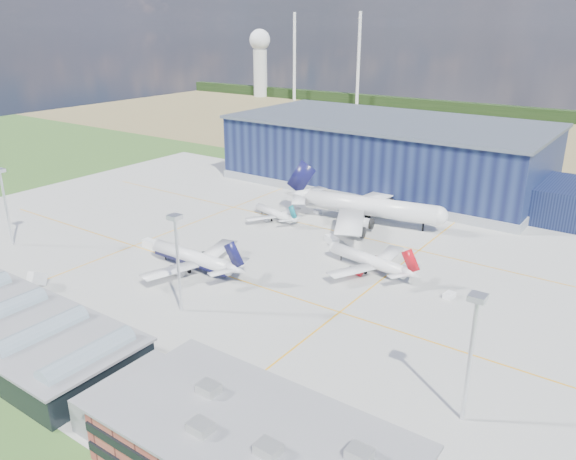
# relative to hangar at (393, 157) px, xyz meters

# --- Properties ---
(ground) EXTENTS (600.00, 600.00, 0.00)m
(ground) POSITION_rel_hangar_xyz_m (-2.81, -94.80, -11.62)
(ground) COLOR #304F1D
(ground) RESTS_ON ground
(apron) EXTENTS (220.00, 160.00, 0.08)m
(apron) POSITION_rel_hangar_xyz_m (-2.81, -84.80, -11.59)
(apron) COLOR #A3A39E
(apron) RESTS_ON ground
(farmland) EXTENTS (600.00, 220.00, 0.01)m
(farmland) POSITION_rel_hangar_xyz_m (-2.81, 125.20, -11.62)
(farmland) COLOR #927B4E
(farmland) RESTS_ON ground
(treeline) EXTENTS (600.00, 8.00, 8.00)m
(treeline) POSITION_rel_hangar_xyz_m (-2.81, 205.20, -7.62)
(treeline) COLOR black
(treeline) RESTS_ON ground
(horizon_dressing) EXTENTS (440.20, 18.00, 70.00)m
(horizon_dressing) POSITION_rel_hangar_xyz_m (-194.11, 199.58, 22.58)
(horizon_dressing) COLOR silver
(horizon_dressing) RESTS_ON ground
(hangar) EXTENTS (145.00, 62.00, 26.10)m
(hangar) POSITION_rel_hangar_xyz_m (0.00, 0.00, 0.00)
(hangar) COLOR #101636
(hangar) RESTS_ON ground
(ops_building) EXTENTS (46.00, 23.00, 10.90)m
(ops_building) POSITION_rel_hangar_xyz_m (52.20, -154.81, -6.82)
(ops_building) COLOR brown
(ops_building) RESTS_ON ground
(glass_concourse) EXTENTS (78.00, 23.00, 8.60)m
(glass_concourse) POSITION_rel_hangar_xyz_m (-9.26, -154.80, -7.93)
(glass_concourse) COLOR black
(glass_concourse) RESTS_ON ground
(light_mast_west) EXTENTS (2.60, 2.60, 23.00)m
(light_mast_west) POSITION_rel_hangar_xyz_m (-62.81, -124.80, 3.82)
(light_mast_west) COLOR silver
(light_mast_west) RESTS_ON ground
(light_mast_center) EXTENTS (2.60, 2.60, 23.00)m
(light_mast_center) POSITION_rel_hangar_xyz_m (7.19, -124.80, 3.82)
(light_mast_center) COLOR silver
(light_mast_center) RESTS_ON ground
(light_mast_east) EXTENTS (2.60, 2.60, 23.00)m
(light_mast_east) POSITION_rel_hangar_xyz_m (72.19, -124.80, 3.82)
(light_mast_east) COLOR silver
(light_mast_east) RESTS_ON ground
(airliner_navy) EXTENTS (34.57, 33.84, 11.07)m
(airliner_navy) POSITION_rel_hangar_xyz_m (-6.74, -106.80, -6.08)
(airliner_navy) COLOR silver
(airliner_navy) RESTS_ON ground
(airliner_red) EXTENTS (34.68, 34.17, 9.67)m
(airliner_red) POSITION_rel_hangar_xyz_m (31.59, -80.75, -6.78)
(airliner_red) COLOR silver
(airliner_red) RESTS_ON ground
(airliner_widebody) EXTENTS (64.48, 63.50, 18.17)m
(airliner_widebody) POSITION_rel_hangar_xyz_m (14.70, -47.34, -2.53)
(airliner_widebody) COLOR silver
(airliner_widebody) RESTS_ON ground
(airliner_regional) EXTENTS (28.08, 27.76, 7.37)m
(airliner_regional) POSITION_rel_hangar_xyz_m (-12.97, -62.14, -7.93)
(airliner_regional) COLOR silver
(airliner_regional) RESTS_ON ground
(gse_van_a) EXTENTS (5.45, 2.51, 2.35)m
(gse_van_a) POSITION_rel_hangar_xyz_m (-27.40, -102.79, -10.44)
(gse_van_a) COLOR silver
(gse_van_a) RESTS_ON ground
(gse_cart_a) EXTENTS (2.38, 3.27, 1.32)m
(gse_cart_a) POSITION_rel_hangar_xyz_m (54.82, -83.55, -10.96)
(gse_cart_a) COLOR silver
(gse_cart_a) RESTS_ON ground
(gse_van_b) EXTENTS (5.38, 4.41, 2.25)m
(gse_van_b) POSITION_rel_hangar_xyz_m (13.76, -69.53, -10.49)
(gse_van_b) COLOR silver
(gse_van_b) RESTS_ON ground
(gse_tug_c) EXTENTS (2.27, 3.11, 1.24)m
(gse_tug_c) POSITION_rel_hangar_xyz_m (-12.07, -32.80, -11.00)
(gse_tug_c) COLOR orange
(gse_tug_c) RESTS_ON ground
(gse_cart_b) EXTENTS (3.10, 2.57, 1.15)m
(gse_cart_b) POSITION_rel_hangar_xyz_m (-4.79, -47.97, -11.04)
(gse_cart_b) COLOR silver
(gse_cart_b) RESTS_ON ground
(airstair) EXTENTS (3.22, 5.25, 3.14)m
(airstair) POSITION_rel_hangar_xyz_m (-30.13, -136.97, -10.05)
(airstair) COLOR silver
(airstair) RESTS_ON ground
(car_a) EXTENTS (3.36, 1.58, 1.11)m
(car_a) POSITION_rel_hangar_xyz_m (-3.28, -142.80, -11.06)
(car_a) COLOR #99999E
(car_a) RESTS_ON ground
(car_b) EXTENTS (3.83, 1.68, 1.22)m
(car_b) POSITION_rel_hangar_xyz_m (55.17, -142.80, -11.00)
(car_b) COLOR #99999E
(car_b) RESTS_ON ground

